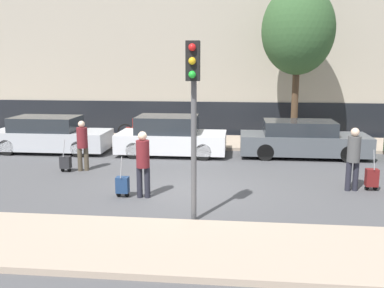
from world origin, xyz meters
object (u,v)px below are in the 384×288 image
object	(u,v)px
trolley_center	(122,185)
pedestrian_right	(353,155)
traffic_light	(193,96)
parked_car_2	(302,140)
pedestrian_left	(82,143)
parked_car_1	(171,137)
trolley_right	(372,178)
parked_bicycle	(137,132)
parked_car_0	(50,135)
bare_tree_near_crossing	(298,31)
trolley_left	(66,162)
pedestrian_center	(143,160)

from	to	relation	value
trolley_center	pedestrian_right	world-z (taller)	pedestrian_right
pedestrian_right	traffic_light	distance (m)	5.24
parked_car_2	pedestrian_left	bearing A→B (deg)	-158.47
pedestrian_right	parked_car_1	bearing A→B (deg)	-43.81
trolley_right	pedestrian_right	bearing A→B (deg)	-172.27
parked_car_2	traffic_light	distance (m)	8.08
pedestrian_left	parked_bicycle	xyz separation A→B (m)	(0.63, 4.90, -0.43)
parked_car_0	parked_car_1	size ratio (longest dim) A/B	1.11
bare_tree_near_crossing	parked_car_2	bearing A→B (deg)	-89.00
trolley_left	trolley_center	bearing A→B (deg)	-43.25
pedestrian_left	trolley_center	world-z (taller)	pedestrian_left
parked_car_0	pedestrian_center	size ratio (longest dim) A/B	2.60
pedestrian_right	pedestrian_center	bearing A→B (deg)	4.51
trolley_left	pedestrian_center	distance (m)	3.90
traffic_light	parked_bicycle	bearing A→B (deg)	110.46
trolley_left	pedestrian_right	size ratio (longest dim) A/B	0.60
parked_bicycle	parked_car_2	bearing A→B (deg)	-16.64
parked_car_0	parked_car_2	bearing A→B (deg)	0.94
parked_bicycle	bare_tree_near_crossing	xyz separation A→B (m)	(6.66, 0.32, 4.22)
parked_bicycle	trolley_left	bearing A→B (deg)	-102.52
trolley_center	traffic_light	world-z (taller)	traffic_light
parked_car_0	parked_bicycle	world-z (taller)	parked_car_0
parked_car_2	trolley_right	size ratio (longest dim) A/B	4.08
pedestrian_center	trolley_right	size ratio (longest dim) A/B	1.52
parked_car_0	pedestrian_left	distance (m)	3.60
pedestrian_left	trolley_left	xyz separation A→B (m)	(-0.51, -0.21, -0.61)
pedestrian_right	bare_tree_near_crossing	distance (m)	7.58
pedestrian_left	traffic_light	xyz separation A→B (m)	(4.01, -4.16, 1.84)
parked_car_0	parked_bicycle	distance (m)	3.67
parked_car_0	pedestrian_center	world-z (taller)	pedestrian_center
parked_car_1	trolley_center	bearing A→B (deg)	-94.56
pedestrian_center	traffic_light	bearing A→B (deg)	-50.22
pedestrian_left	trolley_right	distance (m)	8.71
pedestrian_left	bare_tree_near_crossing	size ratio (longest dim) A/B	0.25
pedestrian_center	traffic_light	distance (m)	2.81
pedestrian_right	parked_bicycle	size ratio (longest dim) A/B	0.98
parked_car_1	bare_tree_near_crossing	distance (m)	6.78
parked_bicycle	bare_tree_near_crossing	world-z (taller)	bare_tree_near_crossing
trolley_left	bare_tree_near_crossing	world-z (taller)	bare_tree_near_crossing
pedestrian_left	trolley_left	distance (m)	0.82
parked_car_1	parked_bicycle	bearing A→B (deg)	129.93
parked_car_2	traffic_light	world-z (taller)	traffic_light
traffic_light	parked_car_1	bearing A→B (deg)	102.93
pedestrian_left	pedestrian_right	size ratio (longest dim) A/B	0.94
traffic_light	bare_tree_near_crossing	xyz separation A→B (m)	(3.28, 9.37, 1.95)
bare_tree_near_crossing	trolley_right	bearing A→B (deg)	-78.58
parked_car_2	bare_tree_near_crossing	distance (m)	4.69
parked_car_2	trolley_left	world-z (taller)	parked_car_2
pedestrian_left	traffic_light	world-z (taller)	traffic_light
parked_car_2	trolley_right	world-z (taller)	parked_car_2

